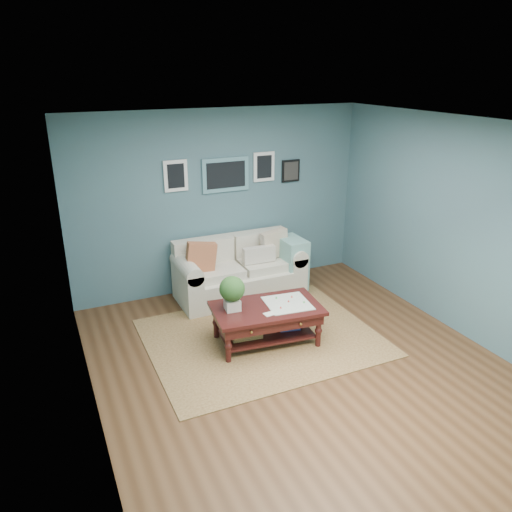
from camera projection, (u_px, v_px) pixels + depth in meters
room_shell at (302, 253)px, 5.35m from camera, size 5.00×5.02×2.70m
area_rug at (262, 337)px, 6.35m from camera, size 2.82×2.26×0.01m
loveseat at (244, 270)px, 7.43m from camera, size 1.90×0.86×0.98m
coffee_table at (261, 313)px, 6.10m from camera, size 1.39×0.91×0.92m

